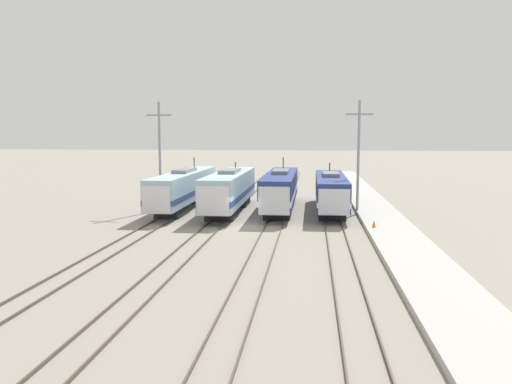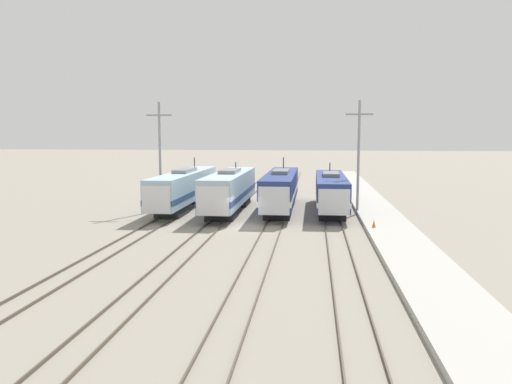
{
  "view_description": "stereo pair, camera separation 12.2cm",
  "coord_description": "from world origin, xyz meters",
  "px_view_note": "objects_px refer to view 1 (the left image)",
  "views": [
    {
      "loc": [
        5.68,
        -41.24,
        7.78
      ],
      "look_at": [
        0.63,
        3.66,
        2.52
      ],
      "focal_mm": 35.0,
      "sensor_mm": 36.0,
      "label": 1
    },
    {
      "loc": [
        5.8,
        -41.23,
        7.78
      ],
      "look_at": [
        0.63,
        3.66,
        2.52
      ],
      "focal_mm": 35.0,
      "sensor_mm": 36.0,
      "label": 2
    }
  ],
  "objects_px": {
    "catenary_tower_right": "(358,154)",
    "locomotive_center_left": "(229,190)",
    "locomotive_far_right": "(331,192)",
    "catenary_tower_left": "(160,153)",
    "locomotive_center_right": "(280,190)",
    "traffic_cone": "(374,224)",
    "locomotive_far_left": "(184,188)"
  },
  "relations": [
    {
      "from": "locomotive_center_right",
      "to": "locomotive_far_right",
      "type": "xyz_separation_m",
      "value": [
        5.06,
        -0.13,
        -0.1
      ]
    },
    {
      "from": "locomotive_far_left",
      "to": "locomotive_center_right",
      "type": "xyz_separation_m",
      "value": [
        10.12,
        -0.14,
        -0.0
      ]
    },
    {
      "from": "locomotive_center_left",
      "to": "traffic_cone",
      "type": "distance_m",
      "value": 15.98
    },
    {
      "from": "catenary_tower_left",
      "to": "traffic_cone",
      "type": "xyz_separation_m",
      "value": [
        20.31,
        -9.02,
        -5.2
      ]
    },
    {
      "from": "locomotive_center_left",
      "to": "catenary_tower_right",
      "type": "height_order",
      "value": "catenary_tower_right"
    },
    {
      "from": "locomotive_center_right",
      "to": "catenary_tower_right",
      "type": "xyz_separation_m",
      "value": [
        7.61,
        -1.27,
        3.72
      ]
    },
    {
      "from": "locomotive_center_left",
      "to": "catenary_tower_right",
      "type": "distance_m",
      "value": 13.19
    },
    {
      "from": "locomotive_far_left",
      "to": "locomotive_center_right",
      "type": "height_order",
      "value": "locomotive_center_right"
    },
    {
      "from": "locomotive_far_left",
      "to": "locomotive_center_left",
      "type": "xyz_separation_m",
      "value": [
        5.06,
        -1.56,
        0.05
      ]
    },
    {
      "from": "locomotive_center_right",
      "to": "traffic_cone",
      "type": "height_order",
      "value": "locomotive_center_right"
    },
    {
      "from": "catenary_tower_right",
      "to": "locomotive_center_left",
      "type": "bearing_deg",
      "value": -179.34
    },
    {
      "from": "locomotive_center_left",
      "to": "catenary_tower_left",
      "type": "bearing_deg",
      "value": 178.83
    },
    {
      "from": "catenary_tower_left",
      "to": "catenary_tower_right",
      "type": "xyz_separation_m",
      "value": [
        19.78,
        0.0,
        0.0
      ]
    },
    {
      "from": "catenary_tower_left",
      "to": "catenary_tower_right",
      "type": "distance_m",
      "value": 19.78
    },
    {
      "from": "locomotive_center_left",
      "to": "traffic_cone",
      "type": "relative_size",
      "value": 30.07
    },
    {
      "from": "locomotive_center_right",
      "to": "traffic_cone",
      "type": "distance_m",
      "value": 13.2
    },
    {
      "from": "locomotive_center_left",
      "to": "locomotive_center_right",
      "type": "distance_m",
      "value": 5.25
    },
    {
      "from": "locomotive_far_left",
      "to": "catenary_tower_right",
      "type": "bearing_deg",
      "value": -4.55
    },
    {
      "from": "locomotive_center_left",
      "to": "locomotive_far_right",
      "type": "xyz_separation_m",
      "value": [
        10.12,
        1.28,
        -0.16
      ]
    },
    {
      "from": "catenary_tower_left",
      "to": "catenary_tower_right",
      "type": "bearing_deg",
      "value": 0.0
    },
    {
      "from": "locomotive_center_left",
      "to": "locomotive_far_left",
      "type": "bearing_deg",
      "value": 162.89
    },
    {
      "from": "catenary_tower_left",
      "to": "locomotive_far_right",
      "type": "bearing_deg",
      "value": 3.78
    },
    {
      "from": "locomotive_far_left",
      "to": "locomotive_center_left",
      "type": "bearing_deg",
      "value": -17.11
    },
    {
      "from": "catenary_tower_left",
      "to": "catenary_tower_right",
      "type": "relative_size",
      "value": 1.0
    },
    {
      "from": "locomotive_far_right",
      "to": "locomotive_center_right",
      "type": "bearing_deg",
      "value": 178.54
    },
    {
      "from": "locomotive_far_right",
      "to": "catenary_tower_left",
      "type": "xyz_separation_m",
      "value": [
        -17.23,
        -1.14,
        3.82
      ]
    },
    {
      "from": "traffic_cone",
      "to": "locomotive_center_left",
      "type": "bearing_deg",
      "value": 146.1
    },
    {
      "from": "catenary_tower_left",
      "to": "catenary_tower_right",
      "type": "height_order",
      "value": "same"
    },
    {
      "from": "locomotive_far_left",
      "to": "catenary_tower_left",
      "type": "distance_m",
      "value": 4.47
    },
    {
      "from": "locomotive_center_right",
      "to": "catenary_tower_left",
      "type": "distance_m",
      "value": 12.79
    },
    {
      "from": "locomotive_center_left",
      "to": "locomotive_far_right",
      "type": "relative_size",
      "value": 1.02
    },
    {
      "from": "traffic_cone",
      "to": "locomotive_far_left",
      "type": "bearing_deg",
      "value": 150.27
    }
  ]
}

